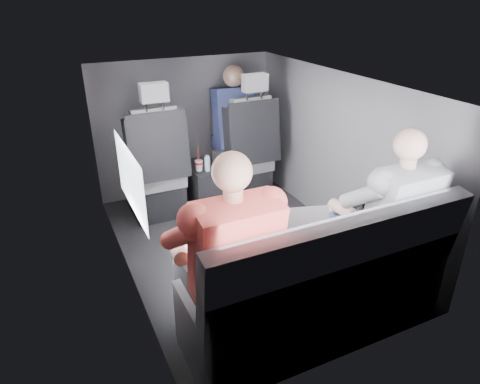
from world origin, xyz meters
name	(u,v)px	position (x,y,z in m)	size (l,w,h in m)	color
floor	(241,247)	(0.00, 0.00, 0.00)	(2.60, 2.60, 0.00)	black
ceiling	(241,82)	(0.00, 0.00, 1.35)	(2.60, 2.60, 0.00)	#B2B2AD
panel_left	(121,194)	(-0.90, 0.00, 0.68)	(0.02, 2.60, 1.35)	#56565B
panel_right	(337,154)	(0.90, 0.00, 0.68)	(0.02, 2.60, 1.35)	#56565B
panel_front	(185,127)	(0.00, 1.30, 0.68)	(1.80, 0.02, 1.35)	#56565B
panel_back	(350,262)	(0.00, -1.30, 0.68)	(1.80, 0.02, 1.35)	#56565B
side_window	(130,180)	(-0.88, -0.30, 0.90)	(0.02, 0.75, 0.42)	white
seatbelt	(254,126)	(0.45, 0.67, 0.80)	(0.05, 0.01, 0.65)	black
front_seat_left	(156,176)	(-0.45, 0.84, 0.40)	(0.52, 0.58, 1.26)	black
front_seat_right	(245,160)	(0.45, 0.84, 0.40)	(0.52, 0.58, 1.26)	black
center_console	(202,185)	(0.00, 0.88, 0.20)	(0.24, 0.48, 0.41)	black
rear_bench	(318,292)	(0.00, -1.06, 0.31)	(1.60, 0.57, 0.92)	#5E5E63
soda_cup	(199,166)	(-0.06, 0.77, 0.46)	(0.08, 0.08, 0.23)	white
water_bottle	(207,164)	(0.01, 0.75, 0.47)	(0.05, 0.05, 0.15)	#A9CBE5
laptop_white	(217,244)	(-0.53, -0.80, 0.64)	(0.43, 0.47, 0.26)	white
laptop_silver	(293,229)	(-0.05, -0.83, 0.63)	(0.37, 0.37, 0.23)	silver
laptop_black	(372,208)	(0.56, -0.83, 0.63)	(0.33, 0.30, 0.24)	black
passenger_rear_left	(225,259)	(-0.56, -0.97, 0.65)	(0.54, 0.65, 1.28)	#36353B
passenger_rear_right	(384,218)	(0.53, -0.97, 0.64)	(0.52, 0.63, 1.24)	navy
passenger_front_right	(234,119)	(0.45, 1.10, 0.76)	(0.41, 0.41, 0.85)	navy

